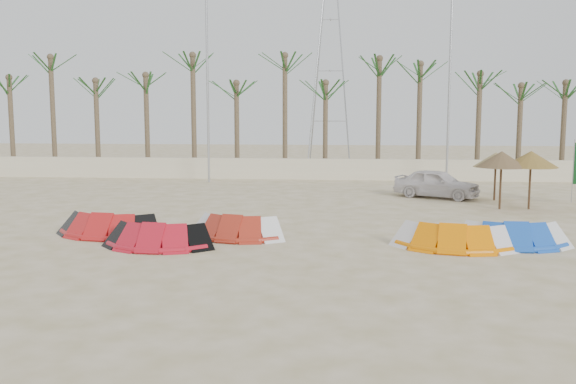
# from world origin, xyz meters

# --- Properties ---
(ground) EXTENTS (120.00, 120.00, 0.00)m
(ground) POSITION_xyz_m (0.00, 0.00, 0.00)
(ground) COLOR beige
(ground) RESTS_ON ground
(boundary_wall) EXTENTS (60.00, 0.30, 1.30)m
(boundary_wall) POSITION_xyz_m (0.00, 22.00, 0.65)
(boundary_wall) COLOR beige
(boundary_wall) RESTS_ON ground
(palm_line) EXTENTS (52.00, 4.00, 7.70)m
(palm_line) POSITION_xyz_m (0.67, 23.50, 6.44)
(palm_line) COLOR brown
(palm_line) RESTS_ON ground
(lamp_b) EXTENTS (1.25, 0.14, 11.00)m
(lamp_b) POSITION_xyz_m (-5.96, 20.00, 5.77)
(lamp_b) COLOR #A5A8AD
(lamp_b) RESTS_ON ground
(lamp_c) EXTENTS (1.25, 0.14, 11.00)m
(lamp_c) POSITION_xyz_m (8.04, 20.00, 5.77)
(lamp_c) COLOR #A5A8AD
(lamp_c) RESTS_ON ground
(pylon) EXTENTS (3.00, 3.00, 14.00)m
(pylon) POSITION_xyz_m (1.00, 28.00, 0.00)
(pylon) COLOR #A5A8AD
(pylon) RESTS_ON ground
(kite_red_left) EXTENTS (3.83, 1.98, 0.90)m
(kite_red_left) POSITION_xyz_m (-6.08, 3.89, 0.42)
(kite_red_left) COLOR red
(kite_red_left) RESTS_ON ground
(kite_red_mid) EXTENTS (3.53, 1.72, 0.90)m
(kite_red_mid) POSITION_xyz_m (-3.80, 2.15, 0.42)
(kite_red_mid) COLOR red
(kite_red_mid) RESTS_ON ground
(kite_red_right) EXTENTS (3.53, 2.12, 0.90)m
(kite_red_right) POSITION_xyz_m (-1.59, 3.82, 0.42)
(kite_red_right) COLOR #A12717
(kite_red_right) RESTS_ON ground
(kite_orange) EXTENTS (3.92, 2.20, 0.90)m
(kite_orange) POSITION_xyz_m (5.53, 2.86, 0.42)
(kite_orange) COLOR orange
(kite_orange) RESTS_ON ground
(kite_blue) EXTENTS (3.47, 1.57, 0.90)m
(kite_blue) POSITION_xyz_m (7.51, 3.32, 0.42)
(kite_blue) COLOR blue
(kite_blue) RESTS_ON ground
(parasol_left) EXTENTS (2.19, 2.19, 2.56)m
(parasol_left) POSITION_xyz_m (8.91, 10.89, 2.20)
(parasol_left) COLOR #4C331E
(parasol_left) RESTS_ON ground
(parasol_mid) EXTENTS (2.33, 2.33, 2.56)m
(parasol_mid) POSITION_xyz_m (10.19, 11.03, 2.21)
(parasol_mid) COLOR #4C331E
(parasol_mid) RESTS_ON ground
(parasol_right) EXTENTS (2.13, 2.13, 2.31)m
(parasol_right) POSITION_xyz_m (9.31, 13.72, 1.95)
(parasol_right) COLOR #4C331E
(parasol_right) RESTS_ON ground
(car) EXTENTS (4.46, 3.41, 1.42)m
(car) POSITION_xyz_m (6.66, 14.36, 0.71)
(car) COLOR silver
(car) RESTS_ON ground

